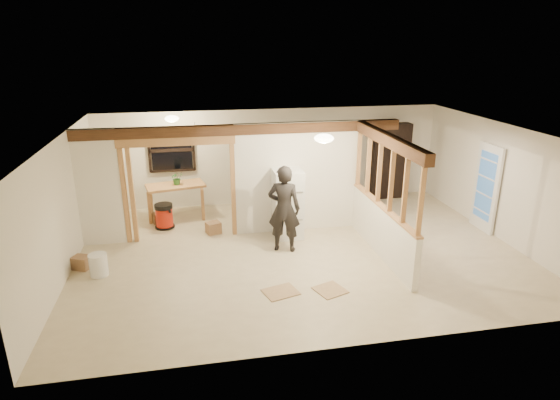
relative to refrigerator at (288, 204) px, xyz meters
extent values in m
cube|color=beige|center=(0.09, -0.83, -0.77)|extent=(9.00, 6.50, 0.01)
cube|color=white|center=(0.09, -0.83, 1.73)|extent=(9.00, 6.50, 0.01)
cube|color=silver|center=(0.09, 2.42, 0.48)|extent=(9.00, 0.01, 2.50)
cube|color=silver|center=(0.09, -4.08, 0.48)|extent=(9.00, 0.01, 2.50)
cube|color=silver|center=(-4.41, -0.83, 0.48)|extent=(0.01, 6.50, 2.50)
cube|color=silver|center=(4.59, -0.83, 0.48)|extent=(0.01, 6.50, 2.50)
cube|color=white|center=(-3.96, 0.37, 0.48)|extent=(0.90, 0.12, 2.50)
cube|color=white|center=(0.29, 0.37, 0.48)|extent=(2.80, 0.12, 2.50)
cube|color=#B8834D|center=(-2.31, 0.37, 0.33)|extent=(2.46, 0.14, 2.20)
cube|color=#4F2F1B|center=(-0.91, 0.37, 1.61)|extent=(7.00, 0.18, 0.22)
cube|color=#4F2F1B|center=(1.69, -1.23, 1.61)|extent=(0.18, 3.30, 0.22)
cube|color=white|center=(1.69, -1.23, -0.27)|extent=(0.12, 3.20, 1.00)
cube|color=#B8834D|center=(1.69, -1.23, 0.89)|extent=(0.14, 3.20, 1.32)
cube|color=black|center=(-2.51, 2.34, 0.78)|extent=(1.12, 0.10, 1.10)
cube|color=white|center=(4.51, -0.43, 0.23)|extent=(0.12, 0.86, 2.00)
ellipsoid|color=#FFEABF|center=(0.39, -1.33, 1.71)|extent=(0.36, 0.36, 0.16)
ellipsoid|color=#FFEABF|center=(-2.41, 1.47, 1.71)|extent=(0.32, 0.32, 0.14)
ellipsoid|color=#FFD88C|center=(-1.91, 0.77, 1.41)|extent=(0.07, 0.07, 0.07)
cube|color=white|center=(0.00, 0.00, 0.00)|extent=(0.63, 0.61, 1.53)
imported|color=#2A2727|center=(-0.22, -0.69, 0.15)|extent=(0.78, 0.64, 1.83)
cube|color=#B8834D|center=(-2.45, 1.62, -0.33)|extent=(1.48, 0.95, 0.86)
imported|color=#346A2A|center=(-2.40, 1.63, 0.25)|extent=(0.34, 0.32, 0.31)
cylinder|color=#B71D0C|center=(-2.73, 1.02, -0.47)|extent=(0.56, 0.56, 0.59)
cube|color=black|center=(3.31, 2.17, 0.26)|extent=(1.03, 0.34, 2.06)
cylinder|color=silver|center=(-3.84, -1.15, -0.55)|extent=(0.38, 0.38, 0.43)
cube|color=#946B47|center=(-1.63, 0.47, -0.63)|extent=(0.38, 0.35, 0.26)
cube|color=#946B47|center=(-2.91, 1.38, -0.64)|extent=(0.33, 0.33, 0.24)
cube|color=#946B47|center=(-4.22, -0.80, -0.64)|extent=(0.39, 0.36, 0.25)
cube|color=tan|center=(0.25, -2.51, -0.76)|extent=(0.63, 0.63, 0.02)
cube|color=tan|center=(-0.62, -2.41, -0.76)|extent=(0.68, 0.60, 0.02)
camera|label=1|loc=(-1.98, -9.48, 3.45)|focal=30.00mm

